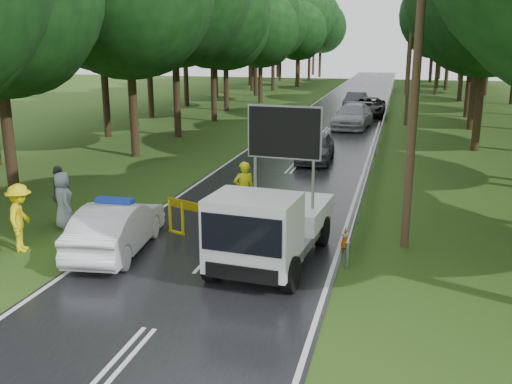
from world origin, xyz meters
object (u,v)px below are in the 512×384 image
(police_sedan, at_px, (117,228))
(officer, at_px, (244,190))
(queue_car_first, at_px, (315,147))
(queue_car_third, at_px, (368,107))
(work_truck, at_px, (269,226))
(queue_car_second, at_px, (353,116))
(civilian, at_px, (232,209))
(queue_car_fourth, at_px, (355,100))
(barrier, at_px, (202,213))

(police_sedan, height_order, officer, officer)
(queue_car_first, distance_m, queue_car_third, 18.17)
(queue_car_first, xyz_separation_m, queue_car_third, (1.53, 18.10, 0.05))
(work_truck, height_order, queue_car_second, work_truck)
(queue_car_first, xyz_separation_m, queue_car_second, (0.81, 12.10, 0.09))
(police_sedan, relative_size, civilian, 2.92)
(queue_car_third, bearing_deg, police_sedan, -99.97)
(work_truck, relative_size, queue_car_first, 1.24)
(civilian, height_order, queue_car_fourth, civilian)
(work_truck, distance_m, queue_car_third, 32.06)
(queue_car_second, bearing_deg, civilian, -88.54)
(barrier, xyz_separation_m, queue_car_fourth, (1.56, 36.67, -0.16))
(officer, xyz_separation_m, civilian, (0.06, -1.58, -0.21))
(queue_car_first, xyz_separation_m, queue_car_fourth, (0.00, 24.10, -0.01))
(officer, height_order, civilian, officer)
(barrier, xyz_separation_m, civilian, (0.68, 0.94, -0.09))
(police_sedan, bearing_deg, work_truck, 174.31)
(queue_car_first, height_order, queue_car_fourth, queue_car_first)
(police_sedan, bearing_deg, queue_car_first, -111.61)
(officer, height_order, queue_car_first, officer)
(queue_car_first, distance_m, queue_car_fourth, 24.10)
(barrier, xyz_separation_m, officer, (0.62, 2.52, 0.12))
(queue_car_third, bearing_deg, barrier, -96.66)
(police_sedan, height_order, work_truck, work_truck)
(officer, distance_m, queue_car_second, 22.23)
(police_sedan, bearing_deg, queue_car_fourth, -102.65)
(officer, relative_size, queue_car_first, 0.46)
(queue_car_third, bearing_deg, officer, -95.92)
(barrier, relative_size, officer, 1.32)
(civilian, relative_size, queue_car_first, 0.37)
(barrier, bearing_deg, police_sedan, -121.72)
(officer, distance_m, queue_car_fourth, 34.17)
(work_truck, height_order, queue_car_first, work_truck)
(police_sedan, bearing_deg, queue_car_second, -106.83)
(queue_car_fourth, bearing_deg, queue_car_first, -84.60)
(police_sedan, bearing_deg, officer, -130.75)
(barrier, distance_m, queue_car_third, 30.83)
(queue_car_second, relative_size, queue_car_third, 1.00)
(work_truck, height_order, officer, work_truck)
(barrier, xyz_separation_m, queue_car_second, (2.37, 24.67, -0.05))
(queue_car_fourth, bearing_deg, officer, -86.18)
(queue_car_third, bearing_deg, work_truck, -92.15)
(police_sedan, height_order, barrier, police_sedan)
(civilian, bearing_deg, queue_car_first, 64.68)
(police_sedan, xyz_separation_m, work_truck, (4.43, 0.12, 0.38))
(police_sedan, relative_size, queue_car_first, 1.07)
(queue_car_second, height_order, queue_car_fourth, queue_car_second)
(officer, xyz_separation_m, queue_car_second, (1.75, 22.16, -0.17))
(police_sedan, distance_m, queue_car_second, 26.55)
(civilian, relative_size, queue_car_fourth, 0.36)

